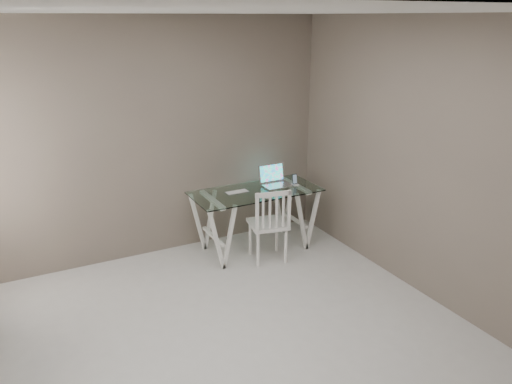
# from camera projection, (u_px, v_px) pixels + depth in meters

# --- Properties ---
(room) EXTENTS (4.50, 4.52, 2.71)m
(room) POSITION_uv_depth(u_px,v_px,m) (240.00, 156.00, 3.61)
(room) COLOR beige
(room) RESTS_ON ground
(desk) EXTENTS (1.50, 0.70, 0.75)m
(desk) POSITION_uv_depth(u_px,v_px,m) (256.00, 220.00, 5.95)
(desk) COLOR silver
(desk) RESTS_ON ground
(chair) EXTENTS (0.48, 0.48, 0.89)m
(chair) POSITION_uv_depth(u_px,v_px,m) (270.00, 222.00, 5.60)
(chair) COLOR white
(chair) RESTS_ON ground
(laptop) EXTENTS (0.34, 0.29, 0.24)m
(laptop) POSITION_uv_depth(u_px,v_px,m) (275.00, 180.00, 6.02)
(laptop) COLOR silver
(laptop) RESTS_ON desk
(keyboard) EXTENTS (0.27, 0.12, 0.01)m
(keyboard) POSITION_uv_depth(u_px,v_px,m) (237.00, 192.00, 5.78)
(keyboard) COLOR silver
(keyboard) RESTS_ON desk
(mouse) EXTENTS (0.12, 0.07, 0.04)m
(mouse) POSITION_uv_depth(u_px,v_px,m) (268.00, 197.00, 5.58)
(mouse) COLOR white
(mouse) RESTS_ON desk
(phone_dock) EXTENTS (0.07, 0.07, 0.14)m
(phone_dock) POSITION_uv_depth(u_px,v_px,m) (295.00, 182.00, 6.01)
(phone_dock) COLOR white
(phone_dock) RESTS_ON desk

